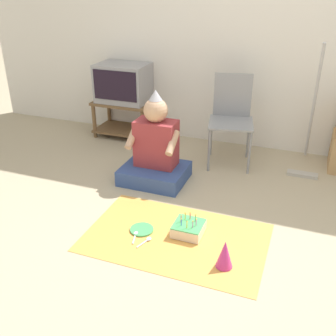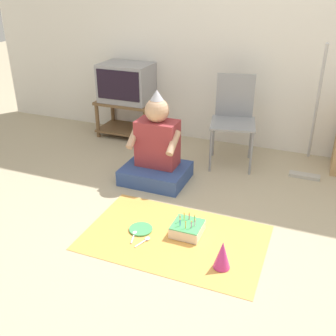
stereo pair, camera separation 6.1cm
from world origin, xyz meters
name	(u,v)px [view 2 (the right image)]	position (x,y,z in m)	size (l,w,h in m)	color
ground_plane	(188,250)	(0.00, 0.00, 0.00)	(16.00, 16.00, 0.00)	tan
wall_back	(260,24)	(0.00, 2.03, 1.27)	(6.40, 0.06, 2.55)	white
tv_stand	(128,115)	(-1.37, 1.79, 0.25)	(0.67, 0.42, 0.42)	brown
tv	(126,83)	(-1.37, 1.79, 0.63)	(0.57, 0.41, 0.42)	#99999E
folding_chair	(234,114)	(-0.08, 1.54, 0.50)	(0.49, 0.50, 0.86)	gray
dust_mop	(311,137)	(0.65, 1.56, 0.36)	(0.28, 0.51, 1.22)	#B2ADA3
person_seated	(157,153)	(-0.62, 0.89, 0.27)	(0.57, 0.47, 0.84)	#334C8C
party_cloth	(175,237)	(-0.14, 0.10, 0.00)	(1.29, 0.82, 0.01)	#EFA84C
birthday_cake	(187,229)	(-0.07, 0.17, 0.05)	(0.21, 0.21, 0.15)	#F4E0C6
party_hat_blue	(222,255)	(0.26, -0.09, 0.10)	(0.11, 0.11, 0.20)	#CC338C
paper_plate	(141,229)	(-0.41, 0.09, 0.01)	(0.18, 0.18, 0.01)	#4CB266
plastic_spoon_near	(134,234)	(-0.42, 0.01, 0.01)	(0.05, 0.14, 0.01)	white
plastic_spoon_far	(146,240)	(-0.32, -0.02, 0.01)	(0.06, 0.14, 0.01)	white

